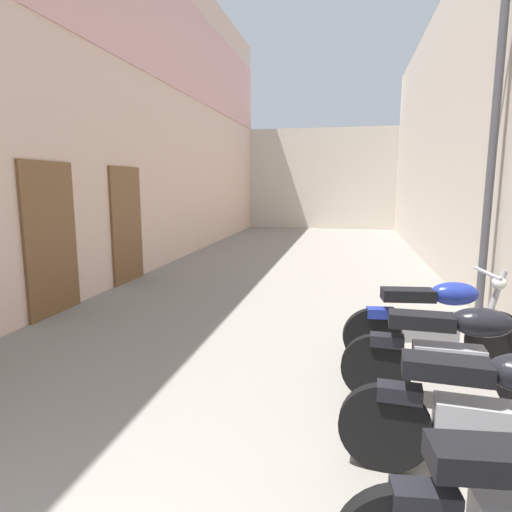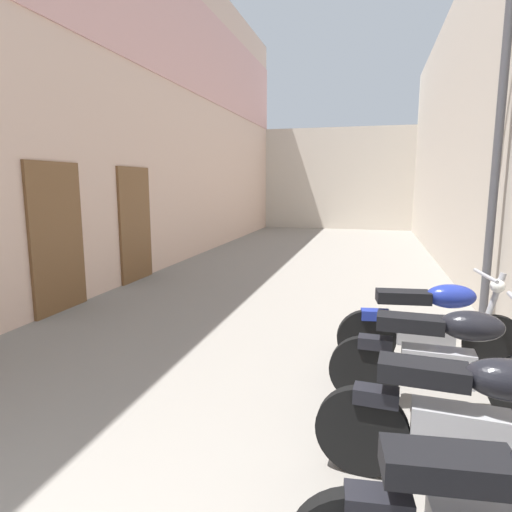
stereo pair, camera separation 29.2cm
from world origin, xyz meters
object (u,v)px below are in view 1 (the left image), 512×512
motorcycle_third (494,414)px  motorcycle_fifth (435,320)px  motorcycle_fourth (456,353)px  street_lamp (485,131)px

motorcycle_third → motorcycle_fifth: bearing=90.0°
motorcycle_third → motorcycle_fifth: (-0.00, 1.90, 0.00)m
motorcycle_fourth → street_lamp: 3.12m
motorcycle_fourth → motorcycle_fifth: same height
motorcycle_fifth → street_lamp: bearing=62.9°
motorcycle_fifth → street_lamp: 2.53m
motorcycle_third → motorcycle_fourth: (0.00, 0.98, 0.00)m
motorcycle_fifth → motorcycle_third: bearing=-90.0°
motorcycle_fourth → motorcycle_fifth: (-0.00, 0.92, 0.00)m
motorcycle_fifth → motorcycle_fourth: bearing=-90.0°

